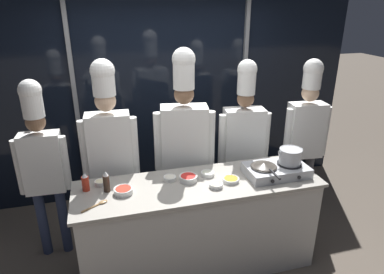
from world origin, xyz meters
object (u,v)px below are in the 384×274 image
(serving_spoon_slotted, at_px, (100,204))
(chef_head, at_px, (42,159))
(frying_pan, at_px, (264,165))
(prep_bowl_ginger, at_px, (216,185))
(stock_pot, at_px, (290,156))
(prep_bowl_garlic, at_px, (170,178))
(prep_bowl_carrots, at_px, (231,179))
(prep_bowl_bell_pepper, at_px, (188,178))
(chef_pastry, at_px, (243,135))
(squeeze_bottle_chili, at_px, (85,182))
(prep_bowl_bean_sprouts, at_px, (208,173))
(prep_bowl_chili_flakes, at_px, (123,190))
(chef_line, at_px, (184,137))
(prep_bowl_noodles, at_px, (100,183))
(chef_sous, at_px, (109,144))
(chef_apprentice, at_px, (306,128))
(portable_stove, at_px, (276,170))
(squeeze_bottle_soy, at_px, (106,182))

(serving_spoon_slotted, relative_size, chef_head, 0.12)
(frying_pan, distance_m, prep_bowl_ginger, 0.50)
(stock_pot, bearing_deg, prep_bowl_garlic, 171.81)
(prep_bowl_carrots, distance_m, prep_bowl_garlic, 0.56)
(prep_bowl_bell_pepper, relative_size, chef_pastry, 0.09)
(squeeze_bottle_chili, bearing_deg, prep_bowl_bean_sprouts, -1.09)
(prep_bowl_carrots, distance_m, chef_head, 1.78)
(prep_bowl_chili_flakes, height_order, chef_pastry, chef_pastry)
(stock_pot, distance_m, squeeze_bottle_chili, 1.87)
(chef_line, bearing_deg, prep_bowl_ginger, 110.66)
(prep_bowl_noodles, bearing_deg, chef_sous, 72.15)
(stock_pot, bearing_deg, prep_bowl_bean_sprouts, 168.63)
(prep_bowl_bell_pepper, distance_m, chef_apprentice, 1.59)
(chef_pastry, bearing_deg, portable_stove, 101.18)
(prep_bowl_chili_flakes, bearing_deg, chef_line, 38.83)
(prep_bowl_ginger, relative_size, prep_bowl_bell_pepper, 0.74)
(prep_bowl_ginger, height_order, prep_bowl_carrots, prep_bowl_ginger)
(prep_bowl_bell_pepper, bearing_deg, prep_bowl_bean_sprouts, 13.46)
(prep_bowl_bean_sprouts, xyz_separation_m, chef_sous, (-0.86, 0.43, 0.22))
(squeeze_bottle_soy, bearing_deg, chef_pastry, 20.80)
(chef_sous, height_order, chef_pastry, chef_sous)
(prep_bowl_bean_sprouts, xyz_separation_m, chef_line, (-0.12, 0.43, 0.22))
(frying_pan, relative_size, prep_bowl_garlic, 3.66)
(prep_bowl_bean_sprouts, bearing_deg, chef_line, 104.94)
(stock_pot, relative_size, prep_bowl_ginger, 1.89)
(prep_bowl_noodles, distance_m, chef_head, 0.66)
(stock_pot, bearing_deg, frying_pan, -178.77)
(serving_spoon_slotted, bearing_deg, chef_pastry, 25.95)
(frying_pan, xyz_separation_m, serving_spoon_slotted, (-1.49, -0.08, -0.11))
(squeeze_bottle_soy, relative_size, prep_bowl_bell_pepper, 1.14)
(portable_stove, xyz_separation_m, chef_line, (-0.74, 0.58, 0.19))
(prep_bowl_garlic, bearing_deg, prep_bowl_ginger, -32.02)
(squeeze_bottle_soy, distance_m, prep_bowl_ginger, 0.95)
(frying_pan, relative_size, serving_spoon_slotted, 1.95)
(frying_pan, relative_size, chef_head, 0.23)
(portable_stove, height_order, prep_bowl_bell_pepper, portable_stove)
(prep_bowl_ginger, relative_size, chef_sous, 0.06)
(frying_pan, relative_size, prep_bowl_chili_flakes, 2.53)
(prep_bowl_noodles, distance_m, serving_spoon_slotted, 0.31)
(prep_bowl_chili_flakes, xyz_separation_m, chef_pastry, (1.37, 0.64, 0.12))
(prep_bowl_chili_flakes, relative_size, chef_sous, 0.08)
(portable_stove, height_order, stock_pot, stock_pot)
(squeeze_bottle_chili, distance_m, prep_bowl_bean_sprouts, 1.10)
(prep_bowl_ginger, relative_size, serving_spoon_slotted, 0.58)
(prep_bowl_chili_flakes, relative_size, chef_head, 0.09)
(prep_bowl_chili_flakes, height_order, prep_bowl_bean_sprouts, prep_bowl_chili_flakes)
(serving_spoon_slotted, bearing_deg, prep_bowl_chili_flakes, 31.46)
(frying_pan, height_order, squeeze_bottle_chili, squeeze_bottle_chili)
(serving_spoon_slotted, height_order, chef_head, chef_head)
(prep_bowl_bell_pepper, bearing_deg, stock_pot, -6.23)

